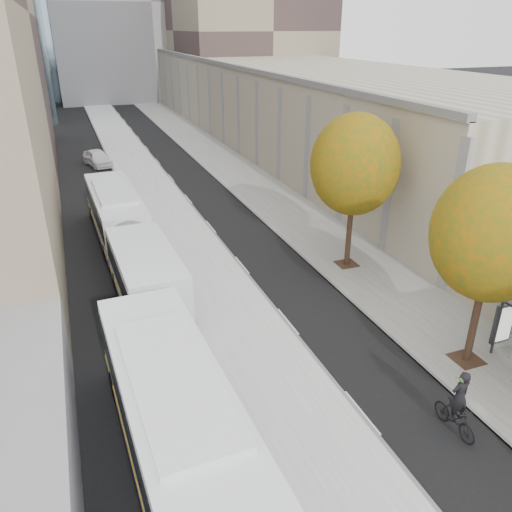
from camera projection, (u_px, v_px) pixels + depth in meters
name	position (u px, v px, depth m)	size (l,w,h in m)	color
bus_platform	(161.00, 206.00, 35.31)	(4.25, 150.00, 0.15)	#B4B4B4
sidewalk	(265.00, 194.00, 37.92)	(4.75, 150.00, 0.08)	gray
building_tan	(264.00, 91.00, 64.52)	(18.00, 92.00, 8.00)	gray
building_far_block	(142.00, 4.00, 83.96)	(30.00, 18.00, 30.00)	#9E9792
tree_c	(493.00, 234.00, 16.90)	(4.20, 4.20, 7.28)	black
tree_d	(355.00, 165.00, 24.44)	(4.40, 4.40, 7.60)	black
bus_far	(127.00, 235.00, 26.51)	(3.03, 17.09, 2.84)	white
cyclist	(457.00, 410.00, 15.47)	(0.67, 1.80, 2.28)	black
distant_car	(98.00, 158.00, 45.37)	(1.73, 4.30, 1.46)	white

